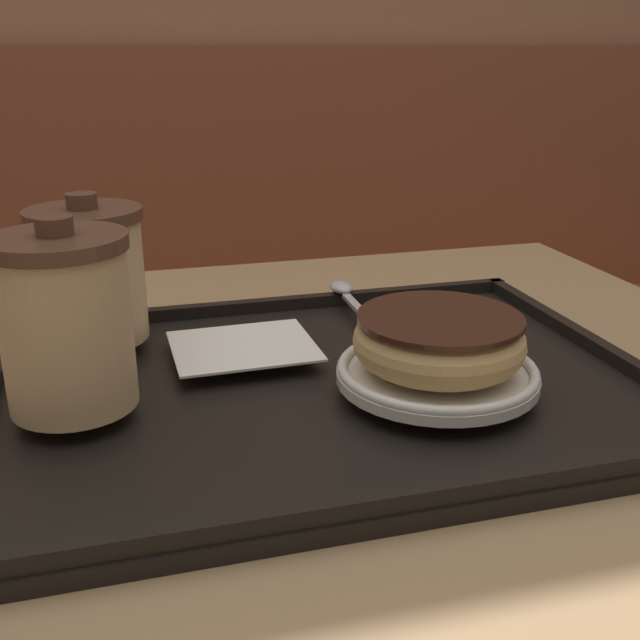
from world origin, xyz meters
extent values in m
cube|color=brown|center=(0.23, 0.84, 0.23)|extent=(1.75, 0.44, 0.45)
cube|color=brown|center=(0.23, 1.02, 0.73)|extent=(1.75, 0.08, 0.55)
cube|color=tan|center=(0.00, 0.00, 0.72)|extent=(0.86, 0.80, 0.03)
cube|color=black|center=(0.00, 0.00, 0.74)|extent=(0.51, 0.37, 0.01)
cube|color=black|center=(0.00, -0.18, 0.75)|extent=(0.51, 0.01, 0.01)
cube|color=black|center=(0.00, 0.18, 0.75)|extent=(0.51, 0.01, 0.01)
cube|color=black|center=(0.24, 0.00, 0.75)|extent=(0.01, 0.37, 0.01)
cube|color=white|center=(-0.05, 0.06, 0.76)|extent=(0.12, 0.10, 0.00)
cylinder|color=#E0B784|center=(-0.18, -0.01, 0.81)|extent=(0.09, 0.09, 0.11)
cylinder|color=brown|center=(-0.18, -0.01, 0.87)|extent=(0.09, 0.09, 0.01)
cylinder|color=brown|center=(-0.18, -0.01, 0.89)|extent=(0.02, 0.02, 0.01)
cylinder|color=#E0B784|center=(-0.17, 0.12, 0.81)|extent=(0.09, 0.09, 0.10)
cylinder|color=brown|center=(-0.17, 0.12, 0.87)|extent=(0.10, 0.10, 0.01)
cylinder|color=brown|center=(-0.17, 0.12, 0.88)|extent=(0.03, 0.03, 0.01)
cylinder|color=white|center=(0.08, -0.04, 0.76)|extent=(0.15, 0.15, 0.01)
torus|color=white|center=(0.08, -0.04, 0.77)|extent=(0.15, 0.15, 0.01)
torus|color=#DBB270|center=(0.08, -0.04, 0.79)|extent=(0.13, 0.13, 0.04)
cylinder|color=#381E14|center=(0.08, -0.04, 0.81)|extent=(0.12, 0.12, 0.00)
ellipsoid|color=silver|center=(0.07, 0.18, 0.76)|extent=(0.02, 0.04, 0.01)
cube|color=silver|center=(0.07, 0.11, 0.76)|extent=(0.01, 0.12, 0.00)
camera|label=1|loc=(-0.15, -0.52, 0.99)|focal=42.00mm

